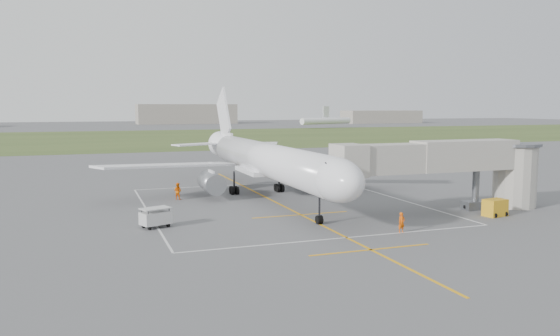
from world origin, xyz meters
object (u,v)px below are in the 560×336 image
object	(u,v)px
ramp_worker_wing	(178,191)
gpu_unit	(495,208)
baggage_cart	(156,217)
airliner	(266,160)
jet_bridge	(458,165)
ramp_worker_nose	(402,223)

from	to	relation	value
ramp_worker_wing	gpu_unit	bearing A→B (deg)	-178.97
ramp_worker_wing	baggage_cart	bearing A→B (deg)	110.20
airliner	jet_bridge	world-z (taller)	airliner
airliner	ramp_worker_nose	distance (m)	21.63
ramp_worker_nose	ramp_worker_wing	distance (m)	27.46
airliner	baggage_cart	xyz separation A→B (m)	(-14.13, -11.68, -3.49)
airliner	ramp_worker_wing	bearing A→B (deg)	167.63
airliner	ramp_worker_nose	xyz separation A→B (m)	(5.16, -20.71, -3.52)
jet_bridge	baggage_cart	world-z (taller)	jet_bridge
baggage_cart	ramp_worker_wing	xyz separation A→B (m)	(4.15, 13.87, 0.07)
gpu_unit	ramp_worker_wing	distance (m)	33.96
jet_bridge	baggage_cart	size ratio (longest dim) A/B	8.08
gpu_unit	ramp_worker_nose	size ratio (longest dim) A/B	1.39
jet_bridge	ramp_worker_wing	bearing A→B (deg)	147.40
baggage_cart	gpu_unit	bearing A→B (deg)	-31.92
baggage_cart	ramp_worker_wing	size ratio (longest dim) A/B	1.49
baggage_cart	ramp_worker_nose	world-z (taller)	baggage_cart
airliner	ramp_worker_wing	distance (m)	10.78
gpu_unit	ramp_worker_wing	world-z (taller)	ramp_worker_wing
ramp_worker_nose	ramp_worker_wing	world-z (taller)	ramp_worker_wing
airliner	gpu_unit	world-z (taller)	airliner
gpu_unit	ramp_worker_wing	size ratio (longest dim) A/B	1.25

